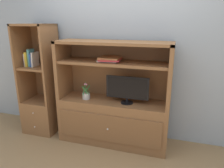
{
  "coord_description": "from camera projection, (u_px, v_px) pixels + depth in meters",
  "views": [
    {
      "loc": [
        0.78,
        -2.2,
        1.69
      ],
      "look_at": [
        0.0,
        0.35,
        0.89
      ],
      "focal_mm": 33.29,
      "sensor_mm": 36.0,
      "label": 1
    }
  ],
  "objects": [
    {
      "name": "ground_plane",
      "position": [
        104.0,
        156.0,
        2.72
      ],
      "size": [
        8.0,
        8.0,
        0.0
      ],
      "primitive_type": "plane",
      "color": "#99754C"
    },
    {
      "name": "painted_rear_wall",
      "position": [
        120.0,
        43.0,
        3.0
      ],
      "size": [
        6.0,
        0.1,
        2.8
      ],
      "primitive_type": "cube",
      "color": "#9EA8B2",
      "rests_on": "ground_plane"
    },
    {
      "name": "magazine_stack",
      "position": [
        110.0,
        59.0,
        2.75
      ],
      "size": [
        0.31,
        0.36,
        0.06
      ],
      "color": "silver",
      "rests_on": "media_console"
    },
    {
      "name": "bookshelf_tall",
      "position": [
        42.0,
        98.0,
        3.27
      ],
      "size": [
        0.5,
        0.47,
        1.67
      ],
      "color": "brown",
      "rests_on": "ground_plane"
    },
    {
      "name": "upright_book_row",
      "position": [
        31.0,
        59.0,
        3.11
      ],
      "size": [
        0.17,
        0.16,
        0.26
      ],
      "color": "silver",
      "rests_on": "bookshelf_tall"
    },
    {
      "name": "potted_plant",
      "position": [
        86.0,
        95.0,
        2.94
      ],
      "size": [
        0.11,
        0.14,
        0.25
      ],
      "color": "beige",
      "rests_on": "media_console"
    },
    {
      "name": "tv_monitor",
      "position": [
        127.0,
        89.0,
        2.74
      ],
      "size": [
        0.57,
        0.17,
        0.37
      ],
      "color": "black",
      "rests_on": "media_console"
    },
    {
      "name": "media_console",
      "position": [
        113.0,
        110.0,
        2.95
      ],
      "size": [
        1.54,
        0.49,
        1.45
      ],
      "color": "brown",
      "rests_on": "ground_plane"
    }
  ]
}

